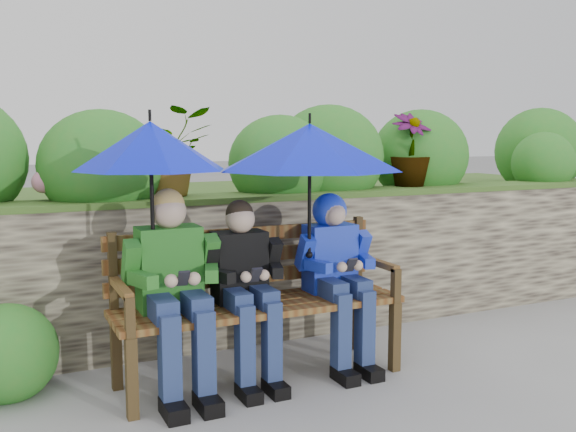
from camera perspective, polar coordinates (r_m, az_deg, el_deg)
name	(u,v)px	position (r m, az deg, el deg)	size (l,w,h in m)	color
ground	(295,371)	(4.06, 0.62, -13.59)	(60.00, 60.00, 0.00)	gray
garden_backdrop	(209,235)	(5.34, -7.03, -1.65)	(8.00, 2.88, 1.77)	#352F28
park_bench	(255,292)	(3.85, -2.91, -6.75)	(1.71, 0.50, 0.90)	#3C2D17
boy_left	(174,283)	(3.58, -10.09, -5.85)	(0.52, 0.60, 1.15)	#20611F
boy_middle	(245,281)	(3.72, -3.82, -5.78)	(0.46, 0.53, 1.07)	black
boy_right	(336,264)	(3.98, 4.32, -4.27)	(0.47, 0.57, 1.08)	#1833B3
umbrella_left	(151,146)	(3.50, -12.12, 6.10)	(0.82, 0.82, 0.89)	#000FC9
umbrella_right	(310,147)	(3.79, 1.94, 6.14)	(1.11, 1.11, 0.86)	#000FC9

